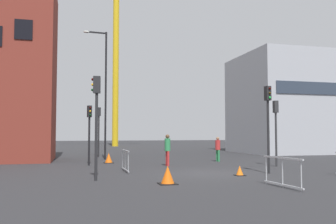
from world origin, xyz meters
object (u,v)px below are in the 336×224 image
construction_crane (114,42)px  traffic_light_island (89,125)px  traffic_light_near (99,124)px  pedestrian_waiting (167,147)px  traffic_light_corner (276,122)px  traffic_cone_striped (168,176)px  traffic_cone_by_barrier (109,158)px  traffic_light_far (96,111)px  pedestrian_walking (218,147)px  traffic_light_verge (268,115)px  streetlamp_tall (104,86)px  traffic_cone_orange (240,171)px

construction_crane → traffic_light_island: size_ratio=6.65×
traffic_light_near → pedestrian_waiting: (3.44, -9.16, -1.61)m
traffic_light_near → traffic_light_corner: size_ratio=1.05×
pedestrian_waiting → traffic_cone_striped: 7.70m
pedestrian_waiting → traffic_cone_by_barrier: bearing=136.0°
traffic_light_near → traffic_cone_by_barrier: traffic_light_near is taller
traffic_light_far → traffic_light_island: size_ratio=1.19×
traffic_light_corner → pedestrian_walking: (-1.87, 4.36, -1.61)m
traffic_light_verge → traffic_light_far: 8.25m
traffic_cone_striped → traffic_light_corner: bearing=35.1°
traffic_light_far → traffic_cone_striped: (2.60, -1.68, -2.53)m
traffic_light_far → pedestrian_walking: 12.13m
traffic_light_near → traffic_light_far: (-1.04, -14.91, 0.15)m
traffic_light_far → traffic_cone_striped: bearing=-32.9°
pedestrian_waiting → traffic_light_far: bearing=-127.9°
construction_crane → streetlamp_tall: 29.12m
traffic_cone_orange → traffic_cone_striped: traffic_cone_striped is taller
streetlamp_tall → traffic_cone_orange: streetlamp_tall is taller
construction_crane → traffic_cone_striped: bearing=-92.9°
traffic_light_verge → traffic_cone_striped: (-5.62, -2.36, -2.49)m
traffic_light_far → pedestrian_waiting: 7.50m
construction_crane → traffic_cone_striped: 43.56m
construction_crane → traffic_light_verge: 40.61m
traffic_light_verge → pedestrian_walking: size_ratio=2.52×
traffic_light_verge → pedestrian_walking: 7.82m
streetlamp_tall → traffic_light_verge: bearing=-58.1°
traffic_light_verge → pedestrian_walking: traffic_light_verge is taller
traffic_light_island → traffic_cone_orange: (6.46, -7.05, -2.23)m
streetlamp_tall → construction_crane: bearing=82.6°
traffic_light_near → traffic_light_verge: (7.18, -14.23, 0.12)m
streetlamp_tall → traffic_light_island: 5.75m
pedestrian_walking → traffic_cone_by_barrier: (-7.36, 0.54, -0.67)m
traffic_light_verge → traffic_light_island: (-8.22, 6.56, -0.38)m
traffic_light_corner → traffic_cone_by_barrier: size_ratio=5.92×
traffic_light_corner → traffic_cone_by_barrier: 10.70m
construction_crane → traffic_light_far: size_ratio=5.59×
traffic_light_corner → traffic_light_far: traffic_light_far is taller
traffic_light_near → traffic_light_verge: bearing=-63.2°
traffic_light_corner → traffic_light_island: 11.07m
traffic_light_island → pedestrian_waiting: size_ratio=1.94×
traffic_light_verge → traffic_cone_orange: (-1.76, -0.49, -2.61)m
traffic_light_verge → traffic_cone_orange: traffic_light_verge is taller
pedestrian_walking → traffic_cone_by_barrier: pedestrian_walking is taller
streetlamp_tall → traffic_light_island: (-1.18, -4.77, -2.98)m
traffic_light_near → traffic_cone_by_barrier: size_ratio=6.22×
traffic_light_corner → traffic_cone_orange: 6.01m
traffic_cone_orange → construction_crane: bearing=92.6°
traffic_light_verge → traffic_cone_by_barrier: 10.96m
traffic_cone_striped → traffic_cone_orange: bearing=25.8°
traffic_light_island → traffic_cone_striped: bearing=-73.8°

